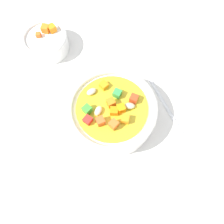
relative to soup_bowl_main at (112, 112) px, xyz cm
name	(u,v)px	position (x,y,z in cm)	size (l,w,h in cm)	color
ground_plane	(112,119)	(0.00, -0.01, -4.10)	(140.00, 140.00, 2.00)	silver
soup_bowl_main	(112,112)	(0.00, 0.00, 0.00)	(17.10, 17.10, 6.82)	white
spoon	(151,81)	(5.10, -11.08, -2.73)	(22.69, 3.40, 0.77)	silver
side_bowl_small	(46,42)	(21.75, 8.29, -0.91)	(10.09, 10.09, 5.12)	white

